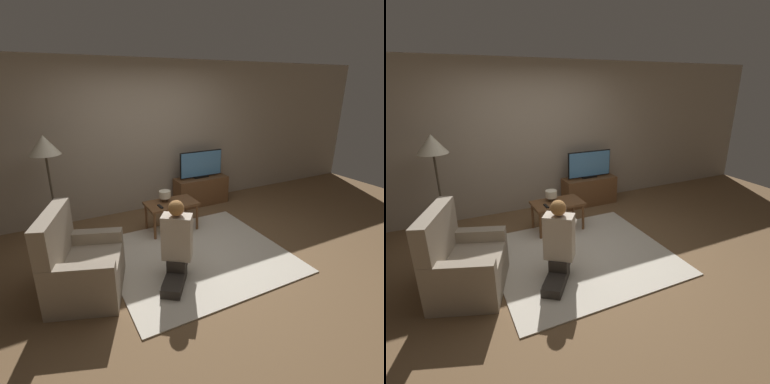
{
  "view_description": "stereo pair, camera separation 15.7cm",
  "coord_description": "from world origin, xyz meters",
  "views": [
    {
      "loc": [
        -1.7,
        -3.1,
        2.2
      ],
      "look_at": [
        0.25,
        0.66,
        0.66
      ],
      "focal_mm": 28.0,
      "sensor_mm": 36.0,
      "label": 1
    },
    {
      "loc": [
        -1.56,
        -3.17,
        2.2
      ],
      "look_at": [
        0.25,
        0.66,
        0.66
      ],
      "focal_mm": 28.0,
      "sensor_mm": 36.0,
      "label": 2
    }
  ],
  "objects": [
    {
      "name": "armchair",
      "position": [
        -1.48,
        -0.08,
        0.31
      ],
      "size": [
        0.98,
        1.06,
        0.98
      ],
      "rotation": [
        0.0,
        0.0,
        1.22
      ],
      "color": "gray",
      "rests_on": "ground_plane"
    },
    {
      "name": "wall_back",
      "position": [
        0.0,
        1.93,
        1.3
      ],
      "size": [
        10.0,
        0.06,
        2.6
      ],
      "color": "tan",
      "rests_on": "ground_plane"
    },
    {
      "name": "floor_lamp",
      "position": [
        -1.63,
        1.34,
        1.34
      ],
      "size": [
        0.41,
        0.41,
        1.56
      ],
      "color": "#4C4233",
      "rests_on": "ground_plane"
    },
    {
      "name": "tv_stand",
      "position": [
        0.95,
        1.63,
        0.26
      ],
      "size": [
        1.02,
        0.38,
        0.52
      ],
      "color": "brown",
      "rests_on": "ground_plane"
    },
    {
      "name": "rug",
      "position": [
        0.0,
        0.0,
        0.01
      ],
      "size": [
        2.28,
        2.08,
        0.02
      ],
      "color": "beige",
      "rests_on": "ground_plane"
    },
    {
      "name": "ground_plane",
      "position": [
        0.0,
        0.0,
        0.0
      ],
      "size": [
        10.0,
        10.0,
        0.0
      ],
      "primitive_type": "plane",
      "color": "brown"
    },
    {
      "name": "coffee_table",
      "position": [
        -0.01,
        0.86,
        0.41
      ],
      "size": [
        0.78,
        0.46,
        0.47
      ],
      "color": "brown",
      "rests_on": "ground_plane"
    },
    {
      "name": "tv",
      "position": [
        0.95,
        1.63,
        0.78
      ],
      "size": [
        0.86,
        0.08,
        0.51
      ],
      "color": "black",
      "rests_on": "tv_stand"
    },
    {
      "name": "remote",
      "position": [
        -0.23,
        0.77,
        0.48
      ],
      "size": [
        0.04,
        0.15,
        0.02
      ],
      "color": "black",
      "rests_on": "coffee_table"
    },
    {
      "name": "table_lamp",
      "position": [
        -0.07,
        0.95,
        0.57
      ],
      "size": [
        0.18,
        0.18,
        0.17
      ],
      "color": "#4C3823",
      "rests_on": "coffee_table"
    },
    {
      "name": "person_kneeling",
      "position": [
        -0.46,
        -0.33,
        0.48
      ],
      "size": [
        0.7,
        0.83,
        0.98
      ],
      "rotation": [
        0.0,
        0.0,
        2.52
      ],
      "color": "#332D28",
      "rests_on": "rug"
    }
  ]
}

